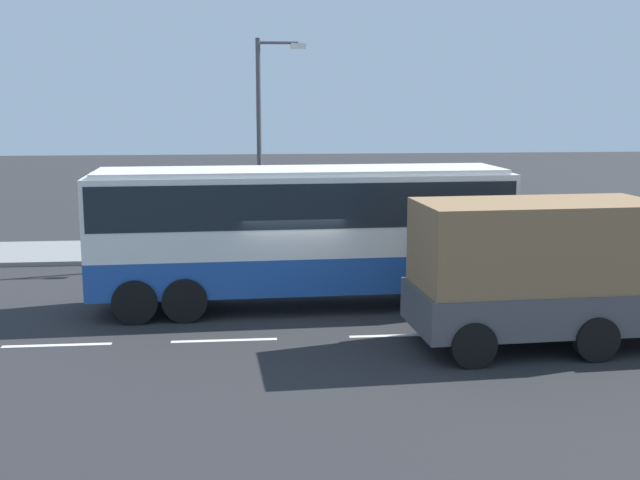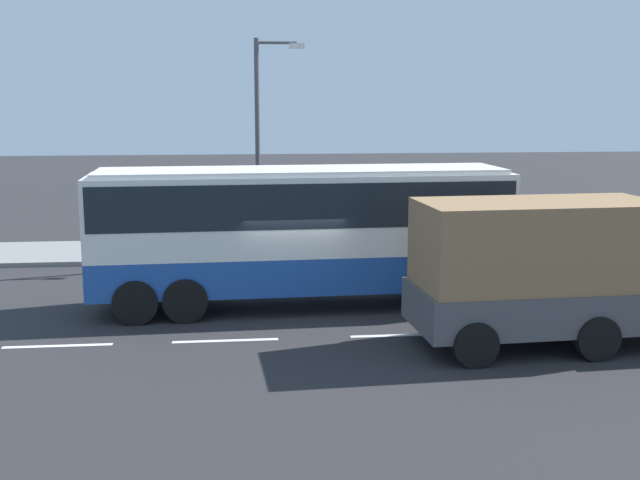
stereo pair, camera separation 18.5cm
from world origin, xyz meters
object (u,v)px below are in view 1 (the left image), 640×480
at_px(coach_bus, 302,222).
at_px(cargo_truck, 573,269).
at_px(pedestrian_near_curb, 344,226).
at_px(street_lamp, 264,134).
at_px(pedestrian_at_crossing, 265,219).

xyz_separation_m(coach_bus, cargo_truck, (5.70, -3.94, -0.54)).
distance_m(coach_bus, cargo_truck, 6.95).
bearing_deg(pedestrian_near_curb, cargo_truck, -33.18).
bearing_deg(cargo_truck, street_lamp, 119.73).
relative_size(coach_bus, street_lamp, 1.52).
distance_m(cargo_truck, pedestrian_near_curb, 11.07).
height_order(coach_bus, pedestrian_near_curb, coach_bus).
height_order(cargo_truck, street_lamp, street_lamp).
relative_size(cargo_truck, pedestrian_near_curb, 4.59).
xyz_separation_m(coach_bus, pedestrian_at_crossing, (-0.76, 7.72, -1.06)).
bearing_deg(street_lamp, pedestrian_near_curb, 7.41).
bearing_deg(pedestrian_near_curb, street_lamp, -135.62).
bearing_deg(coach_bus, street_lamp, 95.33).
bearing_deg(coach_bus, pedestrian_near_curb, 71.11).
height_order(pedestrian_near_curb, street_lamp, street_lamp).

